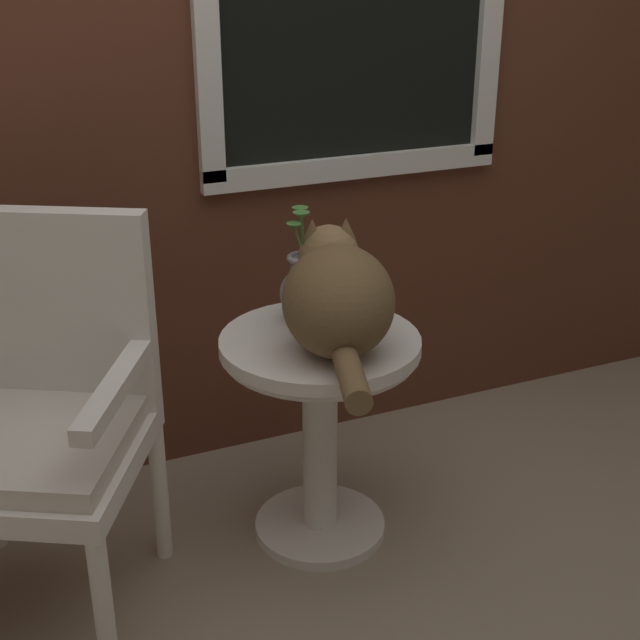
{
  "coord_description": "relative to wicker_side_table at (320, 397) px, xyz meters",
  "views": [
    {
      "loc": [
        -0.71,
        -1.65,
        1.55
      ],
      "look_at": [
        0.11,
        0.24,
        0.66
      ],
      "focal_mm": 48.98,
      "sensor_mm": 36.0,
      "label": 1
    }
  ],
  "objects": [
    {
      "name": "ground_plane",
      "position": [
        -0.11,
        -0.24,
        -0.43
      ],
      "size": [
        6.0,
        6.0,
        0.0
      ],
      "primitive_type": "plane",
      "color": "gray"
    },
    {
      "name": "back_wall",
      "position": [
        -0.09,
        0.55,
        0.87
      ],
      "size": [
        4.0,
        0.07,
        2.6
      ],
      "color": "#562D1E",
      "rests_on": "ground_plane"
    },
    {
      "name": "wicker_side_table",
      "position": [
        0.0,
        0.0,
        0.0
      ],
      "size": [
        0.53,
        0.53,
        0.61
      ],
      "color": "silver",
      "rests_on": "ground_plane"
    },
    {
      "name": "wicker_chair",
      "position": [
        -0.72,
        0.04,
        0.11
      ],
      "size": [
        0.7,
        0.7,
        0.98
      ],
      "color": "silver",
      "rests_on": "ground_plane"
    },
    {
      "name": "cat",
      "position": [
        0.01,
        -0.08,
        0.32
      ],
      "size": [
        0.36,
        0.63,
        0.29
      ],
      "color": "brown",
      "rests_on": "wicker_side_table"
    },
    {
      "name": "pewter_vase_with_ivy",
      "position": [
        0.01,
        0.12,
        0.27
      ],
      "size": [
        0.13,
        0.14,
        0.32
      ],
      "color": "gray",
      "rests_on": "wicker_side_table"
    }
  ]
}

